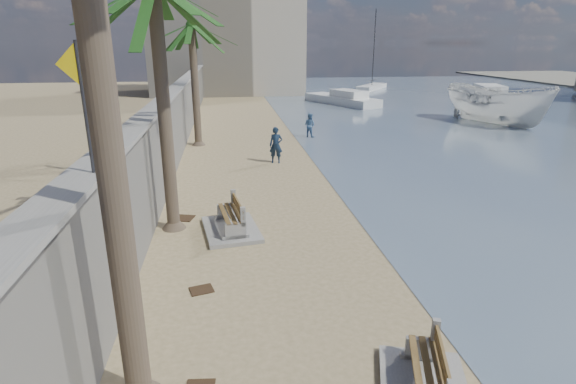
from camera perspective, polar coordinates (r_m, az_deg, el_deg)
ground_plane at (r=9.64m, az=9.20°, el=-20.05°), size 140.00×140.00×0.00m
seawall at (r=27.63m, az=-13.62°, el=9.12°), size 0.45×70.00×3.50m
wall_cap at (r=27.42m, az=-13.90°, el=12.83°), size 0.80×70.00×0.12m
end_building at (r=59.18m, az=-7.82°, el=19.24°), size 18.00×12.00×14.00m
bench_near at (r=8.83m, az=17.19°, el=-21.45°), size 2.14×2.61×0.94m
bench_far at (r=14.94m, az=-7.28°, el=-3.36°), size 2.04×2.71×1.04m
palm_back at (r=27.65m, az=-12.18°, el=19.79°), size 5.00×5.00×7.82m
pedestrian_sign at (r=9.08m, az=-24.67°, el=11.71°), size 0.78×0.07×2.40m
streetlight at (r=19.37m, az=-16.69°, el=19.71°), size 0.28×0.28×5.12m
person_a at (r=23.32m, az=-1.54°, el=6.29°), size 0.85×0.65×2.15m
person_b at (r=30.07m, az=2.76°, el=8.64°), size 1.07×1.04×1.75m
boat_cruiser at (r=38.59m, az=25.05°, el=10.29°), size 4.52×4.58×4.09m
yacht_near at (r=58.04m, az=23.80°, el=11.32°), size 5.98×11.70×1.50m
yacht_far at (r=47.32m, az=6.78°, el=11.45°), size 6.42×9.38×1.50m
sailboat_west at (r=63.49m, az=10.59°, el=12.99°), size 5.93×7.08×10.26m
debris_c at (r=16.50m, az=-13.25°, el=-3.23°), size 0.92×0.81×0.03m
debris_d at (r=11.84m, az=-10.91°, el=-12.09°), size 0.67×0.59×0.03m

